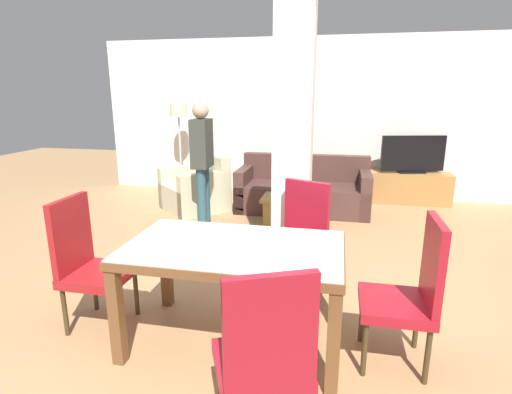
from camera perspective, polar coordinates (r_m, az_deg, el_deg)
The scene contains 16 objects.
ground_plane at distance 3.16m, azimuth -2.95°, elevation -19.79°, with size 18.00×18.00×0.00m, color #AC8153.
back_wall at distance 7.14m, azimuth 6.42°, elevation 11.12°, with size 7.20×0.09×2.70m.
divider_pillar at distance 3.93m, azimuth 5.34°, elevation 8.22°, with size 0.36×0.36×2.70m.
dining_table at distance 2.87m, azimuth -3.11°, elevation -9.85°, with size 1.52×0.89×0.76m.
dining_chair_head_left at distance 3.36m, azimuth -22.94°, elevation -8.26°, with size 0.46×0.46×1.03m.
dining_chair_near_right at distance 2.10m, azimuth 1.22°, elevation -21.66°, with size 0.61×0.61×1.03m.
dining_chair_head_right at distance 2.85m, azimuth 21.21°, elevation -12.26°, with size 0.46×0.46×1.03m.
dining_chair_far_right at distance 3.60m, azimuth 6.25°, elevation -5.60°, with size 0.61×0.61×1.03m.
sofa at distance 6.26m, azimuth 6.75°, elevation 0.72°, with size 2.00×0.88×0.83m.
armchair at distance 6.33m, azimuth -8.44°, elevation 0.88°, with size 1.20×1.20×0.84m.
coffee_table at distance 5.36m, azimuth 5.09°, elevation -2.27°, with size 0.78×0.49×0.44m.
bottle at distance 5.33m, azimuth 7.44°, elevation 1.23°, with size 0.07×0.07×0.30m.
tv_stand at distance 7.09m, azimuth 21.08°, elevation 1.23°, with size 1.28×0.40×0.51m.
tv_screen at distance 6.99m, azimuth 21.50°, elevation 5.63°, with size 1.02×0.30×0.61m.
floor_lamp at distance 7.11m, azimuth -10.98°, elevation 10.84°, with size 0.29×0.29×1.61m.
standing_person at distance 5.43m, azimuth -7.71°, elevation 5.83°, with size 0.23×0.39×1.67m.
Camera 1 is at (0.68, -2.52, 1.79)m, focal length 28.00 mm.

